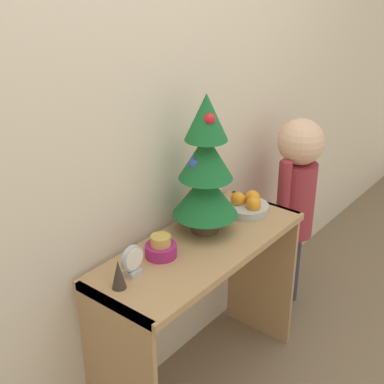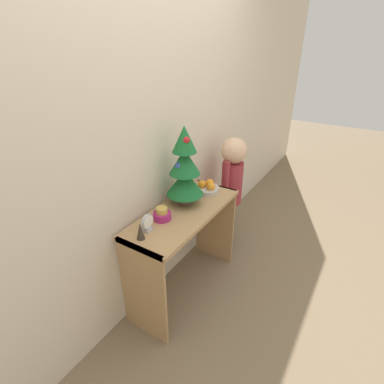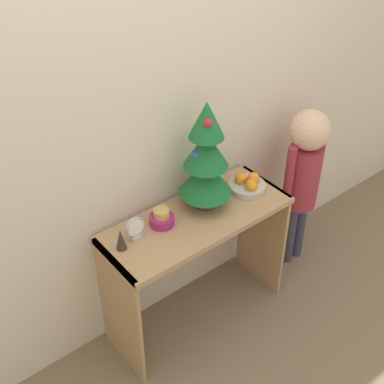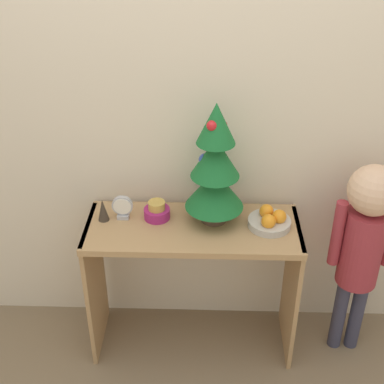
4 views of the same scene
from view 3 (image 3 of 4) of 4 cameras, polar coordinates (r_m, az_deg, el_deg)
name	(u,v)px [view 3 (image 3 of 4)]	position (r m, az deg, el deg)	size (l,w,h in m)	color
ground_plane	(219,336)	(3.05, 2.88, -15.11)	(12.00, 12.00, 0.00)	#7A664C
back_wall	(165,103)	(2.50, -2.91, 9.44)	(7.00, 0.05, 2.50)	beige
console_table	(197,244)	(2.75, 0.53, -5.57)	(0.98, 0.39, 0.73)	tan
mini_tree	(206,158)	(2.54, 1.50, 3.62)	(0.27, 0.27, 0.58)	#4C3828
fruit_bowl	(248,184)	(2.80, 5.95, 0.83)	(0.19, 0.19, 0.09)	#B7B2A8
singing_bowl	(162,218)	(2.57, -3.25, -2.83)	(0.12, 0.12, 0.09)	#9E2366
desk_clock	(135,229)	(2.48, -6.12, -3.94)	(0.10, 0.04, 0.12)	#B2B2B7
figurine	(121,239)	(2.44, -7.60, -5.02)	(0.05, 0.05, 0.11)	#382D23
child_figure	(304,167)	(3.09, 11.90, 2.63)	(0.30, 0.23, 1.05)	#38384C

